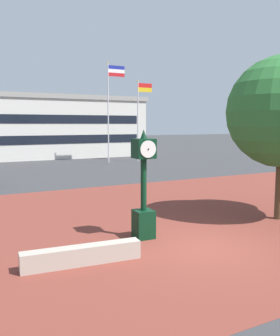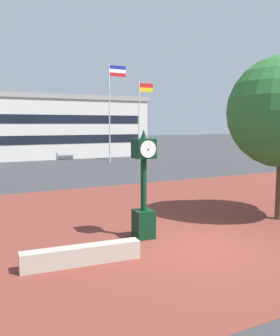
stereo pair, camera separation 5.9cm
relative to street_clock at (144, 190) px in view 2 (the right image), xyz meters
name	(u,v)px [view 2 (the right image)]	position (x,y,z in m)	size (l,w,h in m)	color
ground_plane	(201,247)	(1.10, -1.63, -1.59)	(200.00, 200.00, 0.00)	#38383A
plaza_brick_paving	(143,219)	(1.10, 2.14, -1.59)	(44.00, 15.54, 0.01)	brown
planter_wall	(82,255)	(-2.53, -1.26, -1.34)	(3.20, 0.40, 0.50)	#ADA393
street_clock	(144,190)	(0.00, 0.00, 0.00)	(0.66, 0.75, 3.55)	black
flagpole_primary	(111,103)	(8.39, 22.33, 4.10)	(1.81, 0.14, 9.53)	silver
flagpole_secondary	(141,114)	(11.55, 22.33, 3.15)	(1.65, 0.14, 8.04)	silver
civic_building	(28,127)	(2.85, 34.91, 1.85)	(25.14, 14.99, 6.86)	beige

